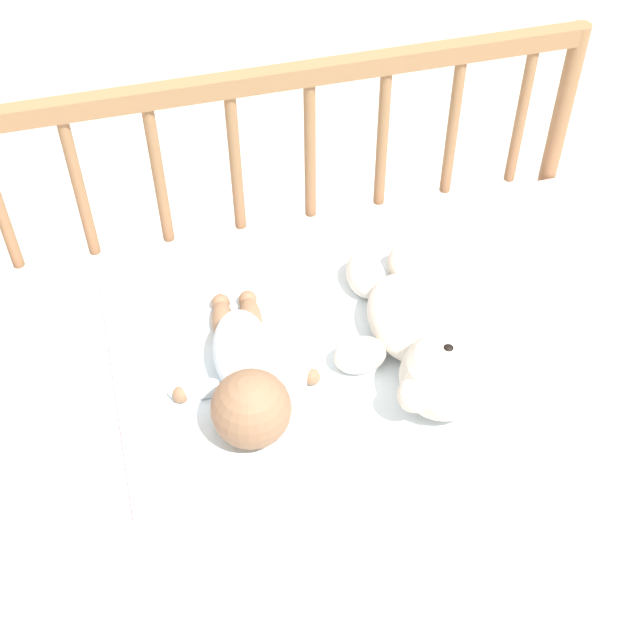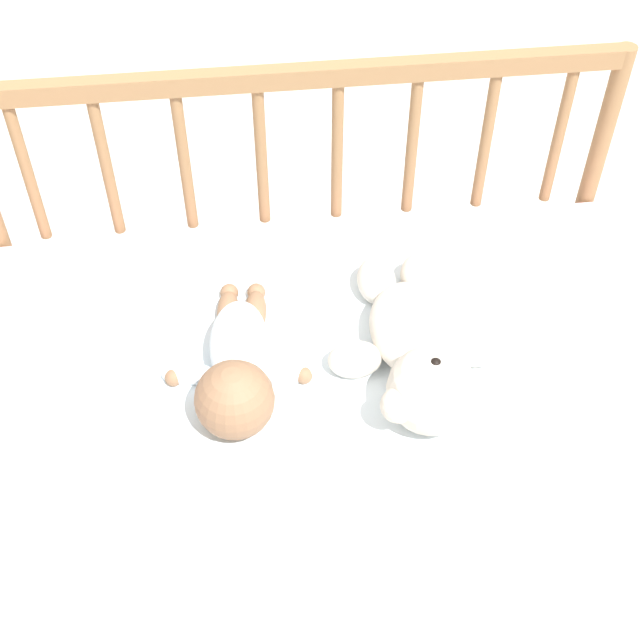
# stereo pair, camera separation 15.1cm
# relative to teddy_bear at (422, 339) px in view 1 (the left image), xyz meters

# --- Properties ---
(ground_plane) EXTENTS (12.00, 12.00, 0.00)m
(ground_plane) POSITION_rel_teddy_bear_xyz_m (-0.16, 0.09, -0.58)
(ground_plane) COLOR silver
(crib_mattress) EXTENTS (1.22, 0.61, 0.53)m
(crib_mattress) POSITION_rel_teddy_bear_xyz_m (-0.16, 0.09, -0.32)
(crib_mattress) COLOR #EDB7C6
(crib_mattress) RESTS_ON ground_plane
(crib_rail) EXTENTS (1.22, 0.04, 0.86)m
(crib_rail) POSITION_rel_teddy_bear_xyz_m (-0.16, 0.42, 0.03)
(crib_rail) COLOR #997047
(crib_rail) RESTS_ON ground_plane
(blanket) EXTENTS (0.77, 0.51, 0.01)m
(blanket) POSITION_rel_teddy_bear_xyz_m (-0.13, 0.06, -0.05)
(blanket) COLOR white
(blanket) RESTS_ON crib_mattress
(teddy_bear) EXTENTS (0.30, 0.41, 0.15)m
(teddy_bear) POSITION_rel_teddy_bear_xyz_m (0.00, 0.00, 0.00)
(teddy_bear) COLOR silver
(teddy_bear) RESTS_ON crib_mattress
(baby) EXTENTS (0.26, 0.36, 0.13)m
(baby) POSITION_rel_teddy_bear_xyz_m (-0.30, 0.00, -0.01)
(baby) COLOR white
(baby) RESTS_ON crib_mattress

